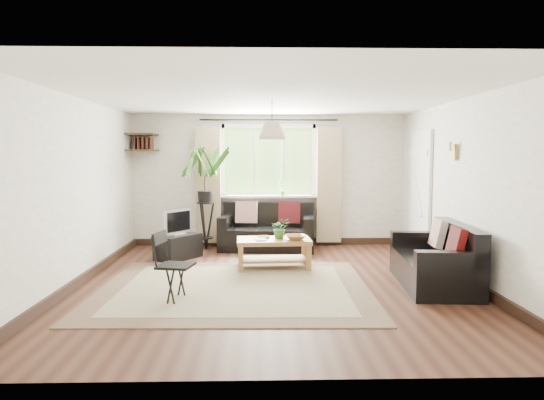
{
  "coord_description": "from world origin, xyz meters",
  "views": [
    {
      "loc": [
        -0.17,
        -6.19,
        1.65
      ],
      "look_at": [
        0.0,
        0.4,
        1.05
      ],
      "focal_mm": 32.0,
      "sensor_mm": 36.0,
      "label": 1
    }
  ],
  "objects_px": {
    "sofa_right": "(433,256)",
    "tv_stand": "(178,247)",
    "folding_chair": "(176,267)",
    "coffee_table": "(274,254)",
    "palm_stand": "(205,198)",
    "sofa_back": "(267,228)"
  },
  "relations": [
    {
      "from": "sofa_right",
      "to": "tv_stand",
      "type": "relative_size",
      "value": 2.22
    },
    {
      "from": "sofa_right",
      "to": "folding_chair",
      "type": "relative_size",
      "value": 2.03
    },
    {
      "from": "coffee_table",
      "to": "folding_chair",
      "type": "xyz_separation_m",
      "value": [
        -1.16,
        -1.58,
        0.18
      ]
    },
    {
      "from": "sofa_right",
      "to": "folding_chair",
      "type": "height_order",
      "value": "folding_chair"
    },
    {
      "from": "sofa_right",
      "to": "palm_stand",
      "type": "xyz_separation_m",
      "value": [
        -3.17,
        2.52,
        0.53
      ]
    },
    {
      "from": "coffee_table",
      "to": "tv_stand",
      "type": "height_order",
      "value": "coffee_table"
    },
    {
      "from": "coffee_table",
      "to": "palm_stand",
      "type": "relative_size",
      "value": 0.59
    },
    {
      "from": "sofa_back",
      "to": "palm_stand",
      "type": "height_order",
      "value": "palm_stand"
    },
    {
      "from": "sofa_back",
      "to": "tv_stand",
      "type": "bearing_deg",
      "value": -146.77
    },
    {
      "from": "folding_chair",
      "to": "palm_stand",
      "type": "bearing_deg",
      "value": 11.34
    },
    {
      "from": "coffee_table",
      "to": "tv_stand",
      "type": "bearing_deg",
      "value": 155.04
    },
    {
      "from": "sofa_right",
      "to": "coffee_table",
      "type": "distance_m",
      "value": 2.25
    },
    {
      "from": "folding_chair",
      "to": "tv_stand",
      "type": "bearing_deg",
      "value": 20.18
    },
    {
      "from": "sofa_back",
      "to": "tv_stand",
      "type": "height_order",
      "value": "sofa_back"
    },
    {
      "from": "sofa_right",
      "to": "coffee_table",
      "type": "xyz_separation_m",
      "value": [
        -2.0,
        1.01,
        -0.16
      ]
    },
    {
      "from": "sofa_right",
      "to": "folding_chair",
      "type": "xyz_separation_m",
      "value": [
        -3.17,
        -0.57,
        0.02
      ]
    },
    {
      "from": "coffee_table",
      "to": "folding_chair",
      "type": "height_order",
      "value": "folding_chair"
    },
    {
      "from": "coffee_table",
      "to": "folding_chair",
      "type": "relative_size",
      "value": 1.36
    },
    {
      "from": "tv_stand",
      "to": "folding_chair",
      "type": "xyz_separation_m",
      "value": [
        0.36,
        -2.29,
        0.2
      ]
    },
    {
      "from": "coffee_table",
      "to": "folding_chair",
      "type": "distance_m",
      "value": 1.97
    },
    {
      "from": "tv_stand",
      "to": "palm_stand",
      "type": "relative_size",
      "value": 0.4
    },
    {
      "from": "coffee_table",
      "to": "tv_stand",
      "type": "xyz_separation_m",
      "value": [
        -1.52,
        0.71,
        -0.02
      ]
    }
  ]
}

